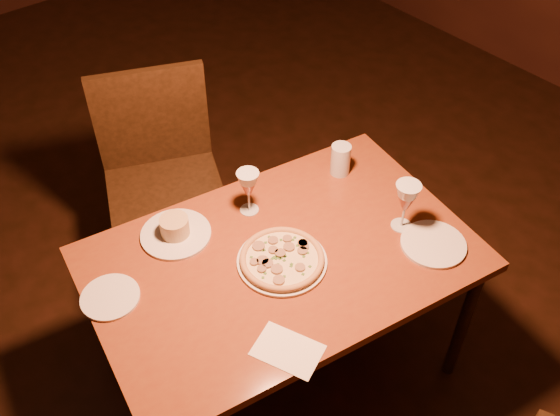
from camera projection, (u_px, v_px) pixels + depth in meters
floor at (192, 363)px, 2.58m from camera, size 7.00×7.00×0.00m
dining_table at (282, 267)px, 2.13m from camera, size 1.39×1.02×0.68m
chair_far at (162, 175)px, 2.60m from camera, size 0.61×0.61×0.96m
pizza_plate at (282, 259)px, 2.06m from camera, size 0.30×0.30×0.03m
ramekin_saucer at (175, 230)px, 2.14m from camera, size 0.24×0.24×0.08m
wine_glass_far at (249, 192)px, 2.19m from camera, size 0.08×0.08×0.18m
wine_glass_right at (405, 206)px, 2.13m from camera, size 0.09×0.09×0.19m
water_tumbler at (341, 159)px, 2.36m from camera, size 0.08×0.08×0.13m
side_plate_left at (110, 297)px, 1.96m from camera, size 0.19×0.19×0.01m
side_plate_near at (433, 244)px, 2.12m from camera, size 0.22×0.22×0.01m
menu_card at (288, 350)px, 1.83m from camera, size 0.20×0.23×0.00m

